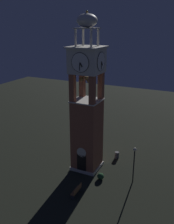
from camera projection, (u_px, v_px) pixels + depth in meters
ground at (87, 167)px, 29.18m from camera, size 80.00×80.00×0.00m
clock_tower at (87, 110)px, 26.88m from camera, size 3.37×3.37×16.89m
park_bench at (77, 191)px, 24.25m from camera, size 0.47×1.61×0.95m
lamp_post at (134, 159)px, 25.51m from camera, size 0.36×0.36×3.99m
trash_bin at (117, 155)px, 31.01m from camera, size 0.52×0.52×0.80m
shrub_near_entry at (101, 176)px, 26.76m from camera, size 0.73×0.73×0.70m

